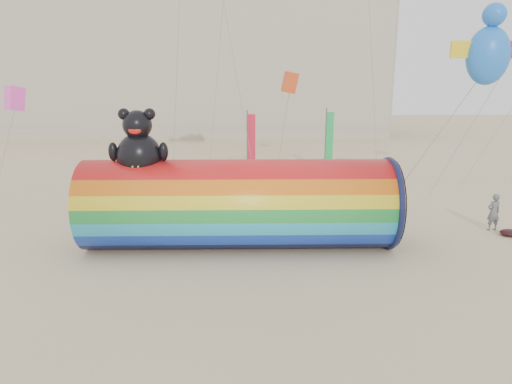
{
  "coord_description": "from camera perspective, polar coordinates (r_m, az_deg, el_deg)",
  "views": [
    {
      "loc": [
        0.13,
        -18.39,
        7.3
      ],
      "look_at": [
        0.5,
        1.5,
        2.4
      ],
      "focal_mm": 32.0,
      "sensor_mm": 36.0,
      "label": 1
    }
  ],
  "objects": [
    {
      "name": "kite_handler",
      "position": [
        25.46,
        27.56,
        -2.25
      ],
      "size": [
        0.75,
        0.56,
        1.87
      ],
      "primitive_type": "imported",
      "rotation": [
        0.0,
        0.0,
        3.31
      ],
      "color": "#5A5C61",
      "rests_on": "ground"
    },
    {
      "name": "windsock_assembly",
      "position": [
        20.16,
        -2.17,
        -1.21
      ],
      "size": [
        13.55,
        4.13,
        6.25
      ],
      "color": "red",
      "rests_on": "ground"
    },
    {
      "name": "ground",
      "position": [
        19.79,
        -1.38,
        -7.82
      ],
      "size": [
        160.0,
        160.0,
        0.0
      ],
      "primitive_type": "plane",
      "color": "#CCB58C",
      "rests_on": "ground"
    },
    {
      "name": "festival_banners",
      "position": [
        34.25,
        -1.82,
        6.0
      ],
      "size": [
        14.86,
        2.41,
        5.2
      ],
      "color": "#59595E",
      "rests_on": "ground"
    },
    {
      "name": "hotel_building",
      "position": [
        65.55,
        -12.22,
        16.17
      ],
      "size": [
        60.4,
        15.4,
        20.6
      ],
      "color": "#B7AD99",
      "rests_on": "ground"
    }
  ]
}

